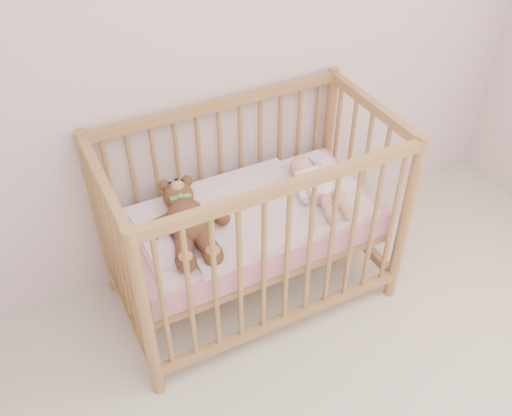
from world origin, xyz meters
TOP-DOWN VIEW (x-y plane):
  - wall_back at (0.00, 2.00)m, footprint 4.00×0.02m
  - crib at (0.14, 1.60)m, footprint 1.36×0.76m
  - mattress at (0.14, 1.60)m, footprint 1.22×0.62m
  - blanket at (0.14, 1.60)m, footprint 1.10×0.58m
  - baby at (0.48, 1.58)m, footprint 0.26×0.51m
  - teddy_bear at (-0.19, 1.58)m, footprint 0.49×0.63m

SIDE VIEW (x-z plane):
  - mattress at x=0.14m, z-range 0.42..0.55m
  - crib at x=0.14m, z-range 0.00..1.00m
  - blanket at x=0.14m, z-range 0.53..0.59m
  - baby at x=0.48m, z-range 0.57..0.70m
  - teddy_bear at x=-0.19m, z-range 0.56..0.73m
  - wall_back at x=0.00m, z-range 0.00..2.70m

